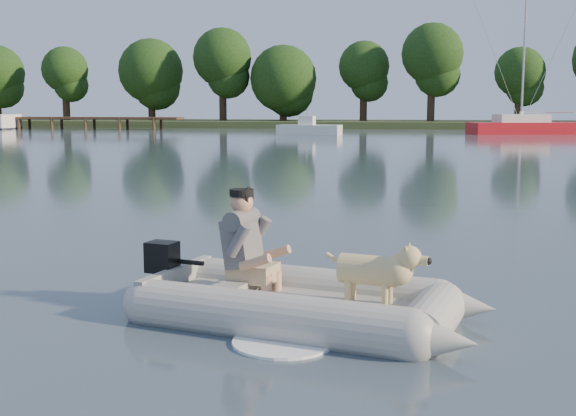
% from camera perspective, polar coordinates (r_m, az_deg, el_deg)
% --- Properties ---
extents(water, '(160.00, 160.00, 0.00)m').
position_cam_1_polar(water, '(6.61, -4.47, -9.30)').
color(water, slate).
rests_on(water, ground).
extents(shore_bank, '(160.00, 12.00, 0.70)m').
position_cam_1_polar(shore_bank, '(68.16, 8.00, 6.55)').
color(shore_bank, '#47512D').
rests_on(shore_bank, water).
extents(dock, '(18.00, 2.00, 1.04)m').
position_cam_1_polar(dock, '(64.32, -16.21, 6.46)').
color(dock, '#4C331E').
rests_on(dock, water).
extents(treeline, '(75.85, 7.35, 9.27)m').
position_cam_1_polar(treeline, '(67.31, 9.34, 10.88)').
color(treeline, '#332316').
rests_on(treeline, shore_bank).
extents(dinghy, '(5.08, 4.22, 1.28)m').
position_cam_1_polar(dinghy, '(6.61, 1.33, -4.41)').
color(dinghy, '#A5A5A0').
rests_on(dinghy, water).
extents(man, '(0.78, 0.71, 0.99)m').
position_cam_1_polar(man, '(6.88, -3.52, -2.45)').
color(man, '#58575C').
rests_on(man, dinghy).
extents(dog, '(0.91, 0.50, 0.57)m').
position_cam_1_polar(dog, '(6.48, 6.41, -5.30)').
color(dog, tan).
rests_on(dog, dinghy).
extents(outboard_motor, '(0.43, 0.35, 0.72)m').
position_cam_1_polar(outboard_motor, '(7.36, -9.88, -5.28)').
color(outboard_motor, black).
rests_on(outboard_motor, dinghy).
extents(motorboat, '(4.65, 2.30, 1.89)m').
position_cam_1_polar(motorboat, '(49.68, 1.70, 6.78)').
color(motorboat, white).
rests_on(motorboat, water).
extents(sailboat, '(8.60, 4.59, 11.32)m').
position_cam_1_polar(sailboat, '(53.98, 18.33, 6.10)').
color(sailboat, red).
rests_on(sailboat, water).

